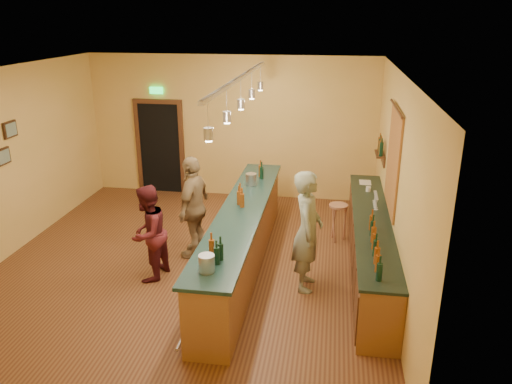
% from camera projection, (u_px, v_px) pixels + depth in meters
% --- Properties ---
extents(floor, '(7.00, 7.00, 0.00)m').
position_uv_depth(floor, '(192.00, 263.00, 8.54)').
color(floor, '#552B18').
rests_on(floor, ground).
extents(ceiling, '(6.50, 7.00, 0.02)m').
position_uv_depth(ceiling, '(183.00, 72.00, 7.46)').
color(ceiling, silver).
rests_on(ceiling, wall_back).
extents(wall_back, '(6.50, 0.02, 3.20)m').
position_uv_depth(wall_back, '(231.00, 128.00, 11.25)').
color(wall_back, gold).
rests_on(wall_back, floor).
extents(wall_front, '(6.50, 0.02, 3.20)m').
position_uv_depth(wall_front, '(84.00, 284.00, 4.75)').
color(wall_front, gold).
rests_on(wall_front, floor).
extents(wall_left, '(0.02, 7.00, 3.20)m').
position_uv_depth(wall_left, '(3.00, 165.00, 8.47)').
color(wall_left, gold).
rests_on(wall_left, floor).
extents(wall_right, '(0.02, 7.00, 3.20)m').
position_uv_depth(wall_right, '(396.00, 184.00, 7.52)').
color(wall_right, gold).
rests_on(wall_right, floor).
extents(doorway, '(1.15, 0.09, 2.48)m').
position_uv_depth(doorway, '(160.00, 145.00, 11.64)').
color(doorway, black).
rests_on(doorway, wall_back).
extents(tapestry, '(0.03, 1.40, 1.60)m').
position_uv_depth(tapestry, '(393.00, 161.00, 7.81)').
color(tapestry, maroon).
rests_on(tapestry, wall_right).
extents(bottle_shelf, '(0.17, 0.55, 0.54)m').
position_uv_depth(bottle_shelf, '(381.00, 148.00, 9.28)').
color(bottle_shelf, '#462A15').
rests_on(bottle_shelf, wall_right).
extents(back_counter, '(0.60, 4.55, 1.27)m').
position_uv_depth(back_counter, '(370.00, 244.00, 8.11)').
color(back_counter, brown).
rests_on(back_counter, floor).
extents(tasting_bar, '(0.74, 5.10, 1.38)m').
position_uv_depth(tasting_bar, '(242.00, 234.00, 8.20)').
color(tasting_bar, brown).
rests_on(tasting_bar, floor).
extents(pendant_track, '(0.11, 4.60, 0.50)m').
position_uv_depth(pendant_track, '(241.00, 88.00, 7.40)').
color(pendant_track, silver).
rests_on(pendant_track, ceiling).
extents(bartender, '(0.45, 0.69, 1.89)m').
position_uv_depth(bartender, '(307.00, 231.00, 7.49)').
color(bartender, gray).
rests_on(bartender, floor).
extents(customer_a, '(0.72, 0.85, 1.56)m').
position_uv_depth(customer_a, '(148.00, 233.00, 7.81)').
color(customer_a, '#59191E').
rests_on(customer_a, floor).
extents(customer_b, '(0.57, 1.11, 1.81)m').
position_uv_depth(customer_b, '(194.00, 207.00, 8.54)').
color(customer_b, '#997A51').
rests_on(customer_b, floor).
extents(bar_stool, '(0.35, 0.35, 0.71)m').
position_uv_depth(bar_stool, '(338.00, 212.00, 9.22)').
color(bar_stool, '#AE6D4E').
rests_on(bar_stool, floor).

